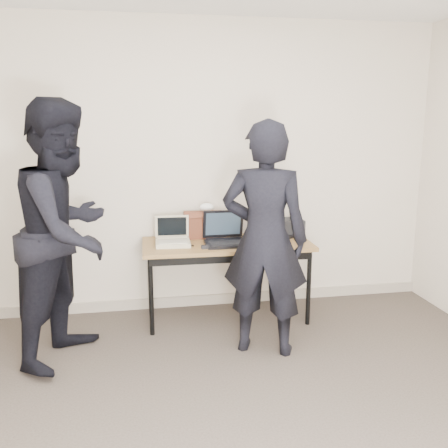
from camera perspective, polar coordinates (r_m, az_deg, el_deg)
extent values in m
cube|color=beige|center=(4.72, -2.66, 6.42)|extent=(4.50, 0.05, 2.70)
cube|color=brown|center=(4.48, 0.33, -2.31)|extent=(1.51, 0.68, 0.03)
cylinder|color=black|center=(4.28, -8.32, -8.21)|extent=(0.04, 0.04, 0.68)
cylinder|color=black|center=(4.51, 9.65, -7.20)|extent=(0.04, 0.04, 0.68)
cylinder|color=black|center=(4.78, -8.44, -6.00)|extent=(0.04, 0.04, 0.68)
cylinder|color=black|center=(4.98, 7.70, -5.22)|extent=(0.04, 0.04, 0.68)
cube|color=black|center=(4.23, 0.96, -4.03)|extent=(1.40, 0.05, 0.06)
cube|color=#C0B89A|center=(4.39, -5.86, -2.20)|extent=(0.31, 0.26, 0.03)
cube|color=beige|center=(4.36, -5.85, -2.04)|extent=(0.25, 0.15, 0.01)
cube|color=#C0B89A|center=(4.51, -5.97, -0.27)|extent=(0.30, 0.06, 0.21)
cube|color=black|center=(4.50, -5.97, -0.27)|extent=(0.26, 0.04, 0.17)
cube|color=#C0B89A|center=(4.51, -5.93, -1.59)|extent=(0.27, 0.03, 0.02)
cube|color=black|center=(4.38, 0.30, -2.26)|extent=(0.37, 0.28, 0.02)
cube|color=black|center=(4.34, 0.38, -2.17)|extent=(0.30, 0.15, 0.01)
cube|color=black|center=(4.51, -0.11, 0.02)|extent=(0.37, 0.08, 0.26)
cube|color=#26333F|center=(4.50, -0.09, 0.03)|extent=(0.32, 0.06, 0.21)
cube|color=black|center=(4.51, -0.03, -1.68)|extent=(0.33, 0.02, 0.02)
cube|color=black|center=(4.67, 6.31, -1.44)|extent=(0.36, 0.34, 0.02)
cube|color=black|center=(4.65, 6.56, -1.35)|extent=(0.27, 0.23, 0.01)
cube|color=black|center=(4.73, 5.07, 0.10)|extent=(0.29, 0.22, 0.20)
cube|color=black|center=(4.73, 5.13, 0.12)|extent=(0.24, 0.18, 0.16)
cube|color=black|center=(4.74, 5.33, -1.11)|extent=(0.23, 0.16, 0.01)
cube|color=#572817|center=(4.63, -2.36, -0.09)|extent=(0.37, 0.17, 0.24)
cube|color=#572817|center=(4.55, -2.29, 0.98)|extent=(0.36, 0.09, 0.07)
cube|color=#572817|center=(4.66, -0.40, -0.27)|extent=(0.02, 0.10, 0.02)
ellipsoid|color=white|center=(4.60, -2.01, 1.92)|extent=(0.14, 0.10, 0.08)
cube|color=black|center=(4.78, 7.37, -0.34)|extent=(0.26, 0.22, 0.15)
cube|color=black|center=(4.27, -2.13, -2.64)|extent=(0.07, 0.05, 0.03)
cube|color=black|center=(4.49, 4.18, -2.05)|extent=(0.29, 0.19, 0.01)
cube|color=silver|center=(4.36, 0.46, -2.45)|extent=(0.19, 0.18, 0.01)
cube|color=black|center=(4.56, 6.92, -1.88)|extent=(0.18, 0.21, 0.01)
cube|color=black|center=(4.45, -5.12, -2.17)|extent=(0.23, 0.25, 0.01)
cube|color=black|center=(4.70, 2.26, -1.37)|extent=(0.25, 0.01, 0.01)
imported|color=black|center=(3.82, 4.67, -1.77)|extent=(0.77, 0.64, 1.81)
imported|color=black|center=(3.90, -17.56, -0.92)|extent=(1.08, 1.18, 1.96)
cube|color=#A49988|center=(4.99, -2.45, -8.66)|extent=(4.50, 0.03, 0.10)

